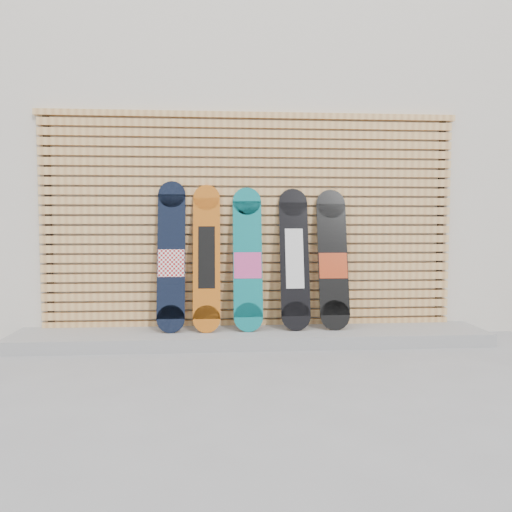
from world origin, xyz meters
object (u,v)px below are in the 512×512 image
(snowboard_2, at_px, (248,259))
(snowboard_0, at_px, (171,257))
(snowboard_1, at_px, (207,257))
(snowboard_3, at_px, (294,258))

(snowboard_2, bearing_deg, snowboard_0, 179.99)
(snowboard_1, distance_m, snowboard_3, 0.87)
(snowboard_0, distance_m, snowboard_1, 0.35)
(snowboard_0, bearing_deg, snowboard_2, -0.01)
(snowboard_3, bearing_deg, snowboard_0, -179.60)
(snowboard_1, bearing_deg, snowboard_0, 179.51)
(snowboard_1, xyz_separation_m, snowboard_2, (0.40, 0.00, -0.02))
(snowboard_0, relative_size, snowboard_2, 1.04)
(snowboard_2, bearing_deg, snowboard_1, -179.60)
(snowboard_1, relative_size, snowboard_2, 1.02)
(snowboard_0, height_order, snowboard_3, snowboard_0)
(snowboard_1, relative_size, snowboard_3, 1.02)
(snowboard_1, distance_m, snowboard_2, 0.41)
(snowboard_1, xyz_separation_m, snowboard_3, (0.87, 0.01, -0.02))
(snowboard_2, relative_size, snowboard_3, 1.01)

